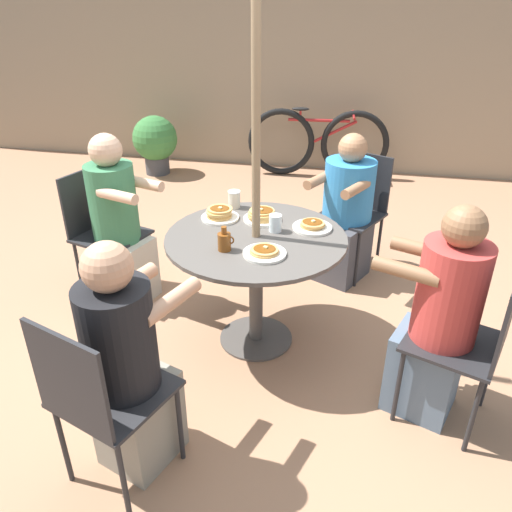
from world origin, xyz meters
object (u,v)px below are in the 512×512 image
pancake_plate_d (220,214)px  bicycle (318,143)px  patio_chair_west (99,395)px  syrup_bottle (224,241)px  pancake_plate_a (262,216)px  diner_west (128,368)px  potted_shrub (155,141)px  pancake_plate_b (312,226)px  diner_south (119,227)px  coffee_cup (234,199)px  diner_north (438,323)px  patio_chair_south (101,226)px  diner_east (345,216)px  pancake_plate_c (264,252)px  drinking_glass_a (275,223)px  patio_table (256,256)px  patio_chair_east (356,205)px  patio_chair_north (474,338)px

pancake_plate_d → bicycle: (0.32, 3.08, -0.36)m
patio_chair_west → syrup_bottle: patio_chair_west is taller
pancake_plate_a → syrup_bottle: bearing=-105.8°
diner_west → potted_shrub: 4.24m
pancake_plate_b → diner_south: bearing=173.7°
pancake_plate_a → coffee_cup: coffee_cup is taller
diner_north → patio_chair_south: (-2.17, 0.75, -0.02)m
pancake_plate_a → pancake_plate_d: bearing=-172.7°
diner_east → pancake_plate_d: (-0.74, -0.75, 0.26)m
patio_chair_south → pancake_plate_c: (1.27, -0.57, 0.22)m
diner_east → syrup_bottle: diner_east is taller
pancake_plate_c → pancake_plate_d: pancake_plate_d is taller
diner_west → patio_chair_south: bearing=140.7°
pancake_plate_d → drinking_glass_a: size_ratio=2.32×
coffee_cup → drinking_glass_a: size_ratio=1.11×
patio_table → pancake_plate_d: 0.37m
patio_chair_east → pancake_plate_a: bearing=84.0°
pancake_plate_b → coffee_cup: 0.58m
patio_chair_east → diner_north: bearing=133.0°
patio_table → patio_chair_east: size_ratio=1.16×
patio_chair_east → pancake_plate_d: (-0.82, -0.91, 0.24)m
patio_chair_north → pancake_plate_c: (-1.06, 0.24, 0.22)m
patio_chair_west → potted_shrub: size_ratio=1.31×
pancake_plate_c → syrup_bottle: 0.22m
patio_chair_west → pancake_plate_d: size_ratio=3.88×
pancake_plate_a → diner_north: bearing=-31.6°
diner_east → syrup_bottle: bearing=88.9°
diner_south → pancake_plate_d: bearing=98.0°
patio_table → patio_chair_north: patio_chair_north is taller
patio_chair_east → diner_south: diner_south is taller
patio_chair_north → diner_north: diner_north is taller
pancake_plate_b → bicycle: bicycle is taller
syrup_bottle → pancake_plate_b: bearing=40.3°
pancake_plate_d → potted_shrub: pancake_plate_d is taller
patio_chair_north → patio_chair_east: 1.66m
pancake_plate_a → syrup_bottle: syrup_bottle is taller
potted_shrub → patio_chair_south: bearing=-75.7°
diner_west → pancake_plate_b: bearing=80.0°
patio_chair_north → patio_chair_south: bearing=92.3°
diner_north → coffee_cup: (-1.21, 0.78, 0.25)m
drinking_glass_a → bicycle: bearing=90.8°
pancake_plate_a → pancake_plate_c: pancake_plate_a is taller
diner_west → coffee_cup: bearing=104.1°
diner_north → patio_chair_east: (-0.44, 1.49, -0.02)m
pancake_plate_b → drinking_glass_a: (-0.21, -0.08, 0.03)m
patio_table → patio_chair_north: size_ratio=1.16×
syrup_bottle → potted_shrub: syrup_bottle is taller
pancake_plate_d → syrup_bottle: (0.14, -0.40, 0.02)m
patio_chair_west → pancake_plate_d: bearing=103.4°
coffee_cup → potted_shrub: (-1.62, 2.58, -0.39)m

